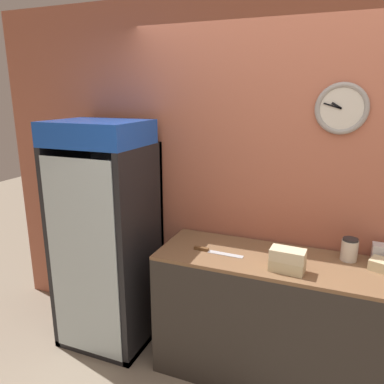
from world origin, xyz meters
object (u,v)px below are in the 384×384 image
(beverage_cooler, at_px, (109,225))
(sandwich_stack_middle, at_px, (288,255))
(chefs_knife, at_px, (211,251))
(condiment_jar, at_px, (349,249))
(sandwich_stack_bottom, at_px, (287,266))
(napkin_dispenser, at_px, (381,253))

(beverage_cooler, distance_m, sandwich_stack_middle, 1.44)
(chefs_knife, bearing_deg, condiment_jar, 14.09)
(chefs_knife, bearing_deg, sandwich_stack_middle, -10.07)
(beverage_cooler, xyz_separation_m, sandwich_stack_bottom, (1.43, -0.17, -0.02))
(sandwich_stack_bottom, distance_m, condiment_jar, 0.48)
(beverage_cooler, relative_size, chefs_knife, 5.04)
(sandwich_stack_middle, height_order, condiment_jar, condiment_jar)
(chefs_knife, relative_size, condiment_jar, 2.35)
(sandwich_stack_middle, relative_size, condiment_jar, 1.43)
(beverage_cooler, relative_size, condiment_jar, 11.84)
(sandwich_stack_bottom, bearing_deg, sandwich_stack_middle, 180.00)
(beverage_cooler, relative_size, napkin_dispenser, 15.15)
(sandwich_stack_middle, bearing_deg, chefs_knife, 169.93)
(napkin_dispenser, bearing_deg, chefs_knife, -165.61)
(sandwich_stack_bottom, bearing_deg, beverage_cooler, 173.24)
(sandwich_stack_middle, bearing_deg, napkin_dispenser, 34.09)
(sandwich_stack_bottom, xyz_separation_m, condiment_jar, (0.36, 0.32, 0.04))
(condiment_jar, bearing_deg, napkin_dispenser, 15.75)
(beverage_cooler, bearing_deg, sandwich_stack_bottom, -6.76)
(condiment_jar, bearing_deg, sandwich_stack_middle, -138.31)
(beverage_cooler, height_order, chefs_knife, beverage_cooler)
(beverage_cooler, xyz_separation_m, chefs_knife, (0.90, -0.07, -0.05))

